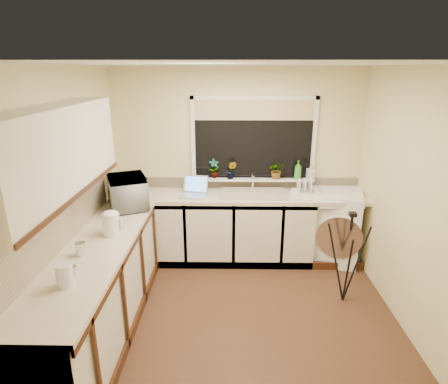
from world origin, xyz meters
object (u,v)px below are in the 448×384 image
Objects in this scene: steel_jar at (81,249)px; laptop at (194,190)px; glass_jug at (65,275)px; cup_back at (315,190)px; plant_b at (231,170)px; plant_d at (277,170)px; tripod at (347,258)px; cup_left at (72,272)px; plant_a at (214,169)px; soap_bottle_clear at (311,171)px; washing_machine at (332,225)px; microwave at (128,192)px; kettle at (111,224)px; dish_rack at (305,194)px; soap_bottle_green at (298,170)px.

laptop is at bearing 62.92° from steel_jar.
glass_jug is 1.31× the size of cup_back.
plant_d is (0.59, 0.02, -0.00)m from plant_b.
tripod is 5.91× the size of glass_jug.
glass_jug is at bearing -87.90° from cup_left.
soap_bottle_clear is (1.25, -0.02, -0.03)m from plant_a.
washing_machine is 2.63m from microwave.
plant_b is (-1.23, 1.13, 0.65)m from tripod.
microwave is 2.29m from cup_back.
plant_d is at bearing 39.14° from kettle.
soap_bottle_clear is at bearing -96.55° from microwave.
dish_rack is at bearing -155.08° from cup_back.
cup_back is (-0.17, 0.95, 0.44)m from tripod.
tripod is at bearing 25.27° from glass_jug.
kettle is 2.25m from plant_d.
cup_left is (-2.08, -2.16, -0.23)m from soap_bottle_green.
kettle is at bearing 71.63° from steel_jar.
kettle is at bearing -145.08° from soap_bottle_green.
plant_b is (1.15, 1.40, 0.16)m from kettle.
plant_b reaches higher than kettle.
dish_rack is 2.15m from microwave.
plant_d is at bearing 157.94° from cup_back.
plant_b reaches higher than washing_machine.
dish_rack is at bearing -102.32° from microwave.
soap_bottle_green is (2.08, 2.29, 0.18)m from glass_jug.
dish_rack is 2.96m from glass_jug.
dish_rack is at bearing 91.01° from tripod.
cup_back is at bearing 29.03° from kettle.
plant_a reaches higher than soap_bottle_green.
plant_d is 0.94× the size of soap_bottle_green.
glass_jug is 0.72× the size of soap_bottle_green.
cup_left is (-0.75, -1.94, -0.02)m from laptop.
kettle reaches higher than cup_left.
kettle is at bearing -122.81° from plant_a.
glass_jug reaches higher than washing_machine.
washing_machine is 8.17× the size of steel_jar.
laptop reaches higher than dish_rack.
plant_d is at bearing 177.75° from soap_bottle_green.
plant_d is (0.81, -0.02, -0.01)m from plant_a.
plant_a reaches higher than cup_back.
dish_rack is (1.39, -0.02, -0.03)m from laptop.
plant_a reaches higher than soap_bottle_clear.
tripod is at bearing -17.82° from laptop.
cup_back is at bearing 82.34° from tripod.
cup_left is (-0.07, -0.76, -0.06)m from kettle.
soap_bottle_clear is 2.17× the size of cup_left.
steel_jar is (-2.21, -1.58, 0.03)m from dish_rack.
kettle is 2.38m from dish_rack.
steel_jar is at bearing -108.37° from kettle.
dish_rack is at bearing -152.40° from washing_machine.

